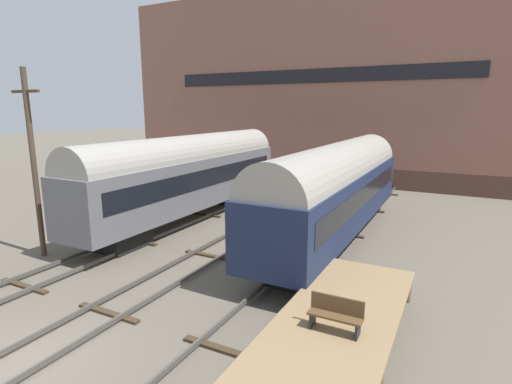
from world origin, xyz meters
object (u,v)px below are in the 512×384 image
at_px(train_car_grey, 189,172).
at_px(utility_pole, 33,162).
at_px(bench, 336,313).
at_px(train_car_navy, 336,187).

xyz_separation_m(train_car_grey, utility_pole, (-2.51, -8.02, 1.42)).
distance_m(train_car_grey, bench, 15.62).
bearing_deg(utility_pole, train_car_navy, 35.60).
bearing_deg(utility_pole, bench, -7.37).
relative_size(train_car_grey, utility_pole, 2.01).
bearing_deg(train_car_navy, utility_pole, -144.40).
xyz_separation_m(train_car_navy, utility_pole, (-11.51, -8.24, 1.54)).
xyz_separation_m(train_car_grey, train_car_navy, (9.00, 0.22, -0.12)).
bearing_deg(utility_pole, train_car_grey, 72.62).
height_order(train_car_grey, utility_pole, utility_pole).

